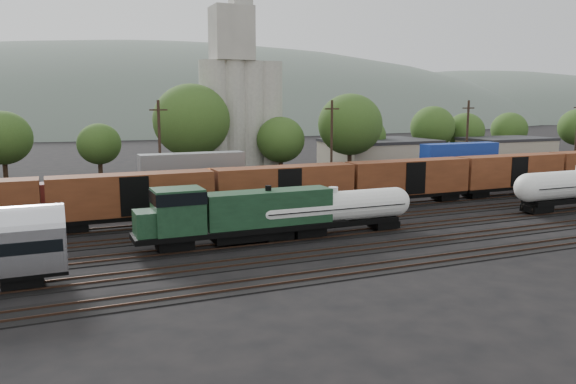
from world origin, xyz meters
name	(u,v)px	position (x,y,z in m)	size (l,w,h in m)	color
ground	(326,223)	(0.00, 0.00, 0.00)	(600.00, 600.00, 0.00)	black
tracks	(326,222)	(0.00, 0.00, 0.05)	(180.00, 33.20, 0.20)	black
green_locomotive	(232,214)	(-11.22, -5.00, 2.73)	(18.13, 3.20, 4.80)	black
tank_car_a	(333,209)	(-1.92, -5.00, 2.46)	(15.67, 2.81, 4.11)	silver
orange_locomotive	(261,186)	(-3.16, 10.00, 2.47)	(17.26, 2.88, 4.32)	black
boxcar_string	(284,186)	(-2.36, 5.00, 3.12)	(138.20, 2.90, 4.20)	black
container_wall	(144,187)	(-15.16, 15.00, 2.39)	(160.00, 2.60, 5.80)	black
grain_silo	(241,105)	(3.28, 36.00, 11.26)	(13.40, 5.00, 29.00)	#A7A599
industrial_sheds	(263,160)	(6.63, 35.25, 2.56)	(119.38, 17.26, 5.10)	#9E937F
tree_band	(221,131)	(0.25, 36.80, 7.18)	(164.92, 22.20, 14.42)	black
utility_poles	(251,144)	(0.00, 22.00, 6.21)	(122.20, 0.36, 12.00)	black
distant_hills	(147,162)	(23.92, 260.00, -20.56)	(860.00, 286.00, 130.00)	#59665B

